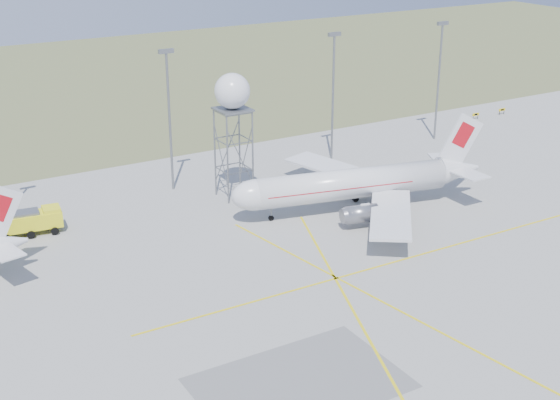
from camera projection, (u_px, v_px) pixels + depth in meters
grass_strip at (85, 84)px, 178.32m from camera, size 400.00×120.00×0.03m
mast_b at (169, 109)px, 109.86m from camera, size 2.20×0.50×20.50m
mast_c at (333, 86)px, 123.16m from camera, size 2.20×0.50×20.50m
mast_d at (439, 71)px, 133.61m from camera, size 2.20×0.50×20.50m
taxi_sign_near at (476, 115)px, 149.88m from camera, size 1.60×0.17×1.20m
taxi_sign_far at (502, 110)px, 153.20m from camera, size 1.60×0.17×1.20m
airliner_main at (355, 184)px, 105.14m from camera, size 36.16×34.56×12.38m
radar_tower at (233, 129)px, 107.78m from camera, size 4.92×4.92×17.80m
fire_truck at (31, 223)px, 98.38m from camera, size 8.44×4.11×3.26m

